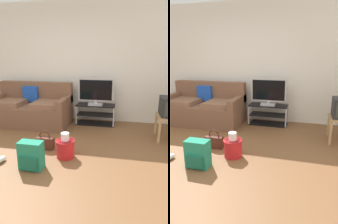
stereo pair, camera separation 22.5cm
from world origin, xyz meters
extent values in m
cube|color=brown|center=(0.00, 0.00, -0.01)|extent=(9.00, 9.80, 0.02)
cube|color=silver|center=(0.00, 2.45, 1.35)|extent=(9.00, 0.10, 2.70)
cube|color=brown|center=(-0.71, 1.81, 0.23)|extent=(1.77, 0.91, 0.45)
cube|color=brown|center=(-0.71, 2.17, 0.69)|extent=(1.77, 0.20, 0.47)
cube|color=brown|center=(-1.53, 1.81, 0.55)|extent=(0.14, 0.91, 0.19)
cube|color=brown|center=(0.10, 1.81, 0.55)|extent=(0.14, 0.91, 0.19)
cube|color=brown|center=(-1.20, 1.75, 0.50)|extent=(0.71, 0.64, 0.10)
cube|color=brown|center=(-0.23, 1.75, 0.50)|extent=(0.71, 0.64, 0.10)
cube|color=blue|center=(-0.79, 2.05, 0.65)|extent=(0.36, 0.14, 0.37)
cube|color=black|center=(0.74, 2.10, 0.44)|extent=(0.87, 0.37, 0.02)
cube|color=black|center=(0.74, 2.10, 0.23)|extent=(0.83, 0.36, 0.02)
cube|color=black|center=(0.74, 2.10, 0.01)|extent=(0.87, 0.37, 0.02)
cylinder|color=#B7B7BC|center=(0.32, 1.93, 0.23)|extent=(0.03, 0.03, 0.45)
cylinder|color=#B7B7BC|center=(1.16, 1.93, 0.23)|extent=(0.03, 0.03, 0.45)
cylinder|color=#B7B7BC|center=(0.32, 2.27, 0.23)|extent=(0.03, 0.03, 0.45)
cylinder|color=#B7B7BC|center=(1.16, 2.27, 0.23)|extent=(0.03, 0.03, 0.45)
cube|color=#B2B2B7|center=(0.74, 2.08, 0.48)|extent=(0.32, 0.22, 0.05)
cube|color=#B2B2B7|center=(0.74, 2.08, 0.52)|extent=(0.05, 0.04, 0.04)
cube|color=#B2B2B7|center=(0.74, 2.08, 0.79)|extent=(0.78, 0.04, 0.50)
cube|color=black|center=(0.74, 2.06, 0.79)|extent=(0.72, 0.01, 0.44)
cube|color=tan|center=(2.01, 1.27, 0.21)|extent=(0.04, 0.04, 0.42)
cube|color=tan|center=(2.01, 1.72, 0.21)|extent=(0.04, 0.04, 0.42)
cube|color=#238466|center=(0.14, 0.01, 0.20)|extent=(0.33, 0.18, 0.40)
cube|color=#1A634C|center=(0.14, -0.09, 0.13)|extent=(0.25, 0.04, 0.18)
cylinder|color=#1A634C|center=(0.05, 0.13, 0.22)|extent=(0.04, 0.04, 0.32)
cylinder|color=#1A634C|center=(0.23, 0.13, 0.22)|extent=(0.04, 0.04, 0.32)
cube|color=#4C2319|center=(0.09, 0.64, 0.10)|extent=(0.30, 0.13, 0.20)
torus|color=#4C2319|center=(0.09, 0.64, 0.23)|extent=(0.19, 0.02, 0.19)
cylinder|color=red|center=(0.51, 0.43, 0.14)|extent=(0.28, 0.28, 0.28)
cylinder|color=red|center=(0.51, 0.43, 0.27)|extent=(0.30, 0.30, 0.02)
cylinder|color=white|center=(0.51, 0.43, 0.33)|extent=(0.13, 0.13, 0.14)
camera|label=1|loc=(1.36, -2.37, 1.55)|focal=32.95mm
camera|label=2|loc=(1.58, -2.32, 1.55)|focal=32.95mm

